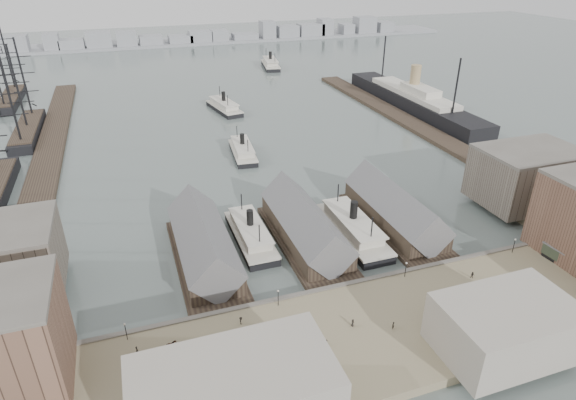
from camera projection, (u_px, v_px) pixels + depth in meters
name	position (u px, v px, depth m)	size (l,w,h in m)	color
ground	(331.00, 279.00, 110.74)	(900.00, 900.00, 0.00)	#4E5B58
quay	(372.00, 334.00, 93.50)	(180.00, 30.00, 2.00)	#7B6F53
seawall	(340.00, 289.00, 105.85)	(180.00, 1.20, 2.30)	#59544C
west_wharf	(48.00, 157.00, 174.48)	(10.00, 220.00, 1.60)	#2D231C
east_wharf	(412.00, 124.00, 208.69)	(10.00, 180.00, 1.60)	#2D231C
ferry_shed_west	(204.00, 245.00, 115.20)	(14.00, 42.00, 12.60)	#2D231C
ferry_shed_center	(305.00, 227.00, 122.79)	(14.00, 42.00, 12.60)	#2D231C
ferry_shed_east	(394.00, 211.00, 130.37)	(14.00, 42.00, 12.60)	#2D231C
warehouse_east_back	(527.00, 176.00, 138.83)	(28.00, 20.00, 15.00)	#60564C
street_bldg_center	(506.00, 327.00, 86.51)	(24.00, 16.00, 10.00)	gray
street_bldg_west	(234.00, 399.00, 71.46)	(30.00, 16.00, 12.00)	gray
lamp_post_far_w	(125.00, 328.00, 89.57)	(0.44, 0.44, 3.92)	black
lamp_post_near_w	(278.00, 295.00, 98.33)	(0.44, 0.44, 3.92)	black
lamp_post_near_e	(406.00, 267.00, 107.08)	(0.44, 0.44, 3.92)	black
lamp_post_far_e	(514.00, 243.00, 115.84)	(0.44, 0.44, 3.92)	black
far_shore	(162.00, 40.00, 388.85)	(500.00, 40.00, 15.72)	gray
ferry_docked_west	(251.00, 234.00, 124.50)	(8.07, 26.89, 9.61)	black
ferry_docked_east	(352.00, 228.00, 126.49)	(9.14, 30.46, 10.88)	black
ferry_open_near	(243.00, 150.00, 177.39)	(9.80, 25.54, 8.91)	black
ferry_open_mid	(224.00, 106.00, 227.35)	(12.96, 28.36, 9.76)	black
ferry_open_far	(270.00, 64.00, 313.09)	(14.01, 31.39, 10.82)	black
sailing_ship_mid	(28.00, 129.00, 197.69)	(8.78, 50.75, 36.11)	black
sailing_ship_far	(11.00, 98.00, 239.67)	(8.75, 48.63, 35.99)	black
ocean_steamer	(413.00, 99.00, 229.99)	(14.10, 103.06, 20.61)	black
tram	(563.00, 258.00, 111.78)	(3.42, 10.45, 3.66)	black
horse_cart_left	(169.00, 347.00, 87.90)	(4.52, 4.10, 1.72)	black
horse_cart_center	(319.00, 344.00, 88.55)	(4.77, 3.15, 1.46)	black
horse_cart_right	(468.00, 319.00, 94.83)	(4.69, 2.13, 1.46)	black
pedestrian_0	(137.00, 350.00, 87.12)	(0.65, 0.47, 1.77)	black
pedestrian_1	(140.00, 386.00, 79.99)	(0.84, 0.66, 1.73)	black
pedestrian_2	(241.00, 321.00, 94.17)	(1.09, 0.62, 1.68)	black
pedestrian_3	(273.00, 354.00, 86.37)	(1.05, 0.44, 1.80)	black
pedestrian_4	(353.00, 323.00, 93.71)	(0.78, 0.51, 1.59)	black
pedestrian_5	(393.00, 325.00, 93.02)	(0.60, 0.44, 1.63)	black
pedestrian_6	(472.00, 275.00, 107.50)	(0.80, 0.62, 1.64)	black
pedestrian_7	(534.00, 314.00, 95.82)	(1.15, 0.66, 1.78)	black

